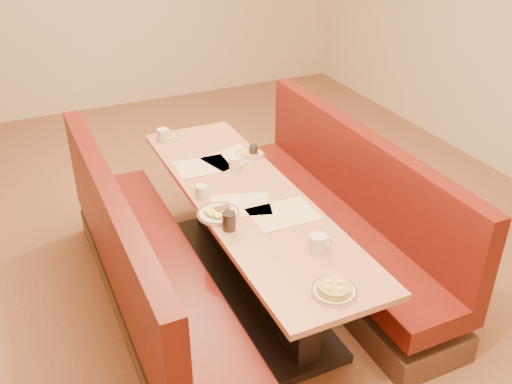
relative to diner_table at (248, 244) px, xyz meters
name	(u,v)px	position (x,y,z in m)	size (l,w,h in m)	color
ground	(249,286)	(0.00, 0.00, -0.37)	(8.00, 8.00, 0.00)	#9E6647
room_envelope	(247,13)	(0.00, 0.00, 1.56)	(6.04, 8.04, 2.82)	beige
diner_table	(248,244)	(0.00, 0.00, 0.00)	(0.70, 2.50, 0.75)	black
booth_left	(145,273)	(-0.73, 0.00, -0.01)	(0.55, 2.50, 1.05)	#4C3326
booth_right	(339,221)	(0.73, 0.00, -0.01)	(0.55, 2.50, 1.05)	#4C3326
placemat_near_left	(241,205)	(-0.09, -0.08, 0.38)	(0.38, 0.29, 0.00)	beige
placemat_near_right	(283,214)	(0.11, -0.29, 0.38)	(0.40, 0.30, 0.00)	beige
placemat_far_left	(203,166)	(-0.12, 0.53, 0.38)	(0.38, 0.28, 0.00)	beige
placemat_far_right	(231,158)	(0.12, 0.58, 0.38)	(0.38, 0.29, 0.00)	beige
pancake_plate	(334,290)	(0.00, -1.07, 0.39)	(0.24, 0.24, 0.05)	beige
eggs_plate	(218,213)	(-0.26, -0.13, 0.39)	(0.27, 0.27, 0.05)	beige
extra_plate_mid	(250,154)	(0.27, 0.56, 0.39)	(0.22, 0.22, 0.04)	beige
extra_plate_far	(168,138)	(-0.21, 1.10, 0.39)	(0.19, 0.19, 0.04)	beige
coffee_mug_a	(318,243)	(0.11, -0.72, 0.43)	(0.14, 0.10, 0.10)	beige
coffee_mug_b	(202,191)	(-0.28, 0.12, 0.42)	(0.11, 0.08, 0.08)	beige
coffee_mug_c	(235,163)	(0.08, 0.41, 0.42)	(0.12, 0.08, 0.09)	beige
coffee_mug_d	(163,134)	(-0.24, 1.10, 0.42)	(0.13, 0.09, 0.10)	beige
soda_tumbler_near	(229,221)	(-0.26, -0.30, 0.43)	(0.08, 0.08, 0.11)	black
soda_tumbler_mid	(253,151)	(0.28, 0.53, 0.42)	(0.07, 0.07, 0.09)	black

